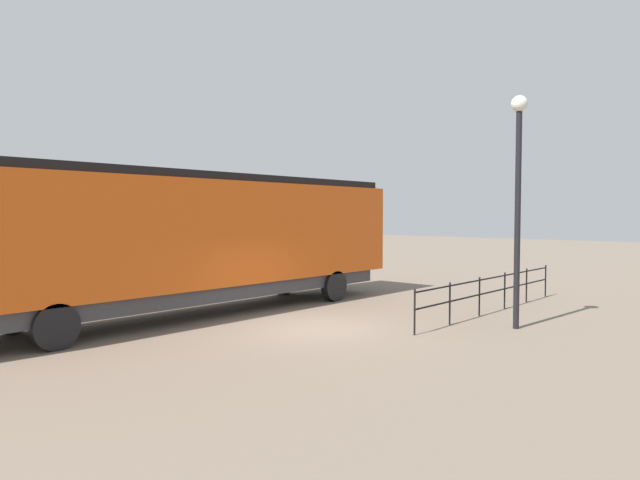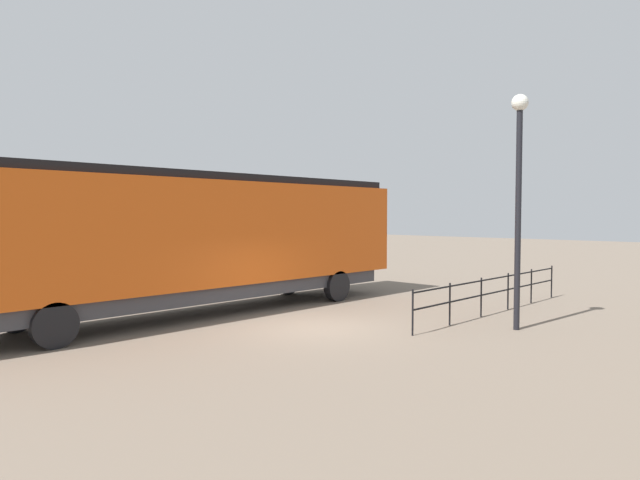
{
  "view_description": "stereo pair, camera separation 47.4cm",
  "coord_description": "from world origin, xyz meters",
  "views": [
    {
      "loc": [
        10.41,
        -11.44,
        3.15
      ],
      "look_at": [
        -0.75,
        1.01,
        2.39
      ],
      "focal_mm": 31.61,
      "sensor_mm": 36.0,
      "label": 1
    },
    {
      "loc": [
        10.76,
        -11.11,
        3.15
      ],
      "look_at": [
        -0.75,
        1.01,
        2.39
      ],
      "focal_mm": 31.61,
      "sensor_mm": 36.0,
      "label": 2
    }
  ],
  "objects": [
    {
      "name": "locomotive",
      "position": [
        -4.09,
        -0.48,
        2.45
      ],
      "size": [
        2.93,
        15.56,
        4.4
      ],
      "color": "#D15114",
      "rests_on": "ground_plane"
    },
    {
      "name": "ground_plane",
      "position": [
        0.0,
        0.0,
        0.0
      ],
      "size": [
        120.0,
        120.0,
        0.0
      ],
      "primitive_type": "plane",
      "color": "#756656"
    },
    {
      "name": "lamp_post",
      "position": [
        4.16,
        3.63,
        4.16
      ],
      "size": [
        0.45,
        0.45,
        6.37
      ],
      "color": "black",
      "rests_on": "ground_plane"
    },
    {
      "name": "platform_fence",
      "position": [
        2.53,
        5.66,
        0.78
      ],
      "size": [
        0.05,
        9.29,
        1.21
      ],
      "color": "black",
      "rests_on": "ground_plane"
    }
  ]
}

